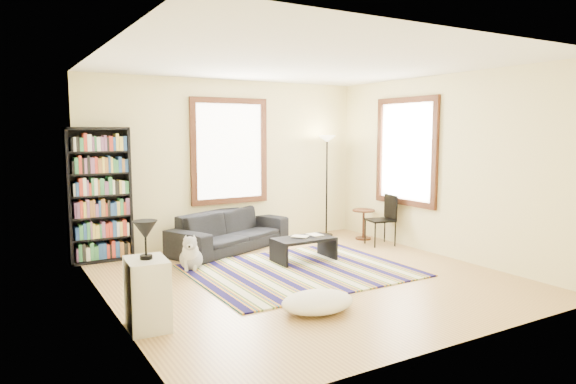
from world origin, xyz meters
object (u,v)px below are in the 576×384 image
sofa (230,230)px  folding_chair (380,220)px  bookshelf (99,195)px  coffee_table (304,250)px  dog (191,252)px  side_table (363,224)px  white_cabinet (147,294)px  floor_cushion (318,302)px  floor_lamp (327,186)px

sofa → folding_chair: size_ratio=2.50×
bookshelf → coffee_table: size_ratio=2.22×
sofa → dog: 1.31m
bookshelf → folding_chair: bookshelf is taller
sofa → dog: (-0.99, -0.86, -0.06)m
side_table → white_cabinet: white_cabinet is taller
coffee_table → floor_cushion: coffee_table is taller
sofa → folding_chair: 2.55m
floor_cushion → dog: (-0.59, 2.32, 0.15)m
bookshelf → side_table: bookshelf is taller
floor_lamp → white_cabinet: (-4.10, -2.83, -0.58)m
sofa → side_table: 2.45m
coffee_table → floor_lamp: size_ratio=0.48×
floor_cushion → floor_lamp: (2.39, 3.28, 0.83)m
coffee_table → floor_lamp: 2.10m
bookshelf → white_cabinet: size_ratio=2.86×
side_table → floor_cushion: bearing=-136.1°
coffee_table → folding_chair: size_ratio=1.05×
coffee_table → bookshelf: bearing=149.0°
side_table → folding_chair: size_ratio=0.63×
white_cabinet → dog: size_ratio=1.39×
side_table → dog: size_ratio=1.07×
sofa → bookshelf: bookshelf is taller
floor_lamp → white_cabinet: floor_lamp is taller
floor_cushion → floor_lamp: size_ratio=0.45×
coffee_table → side_table: 1.95m
floor_lamp → sofa: bearing=-177.1°
floor_lamp → dog: bearing=-162.1°
side_table → white_cabinet: size_ratio=0.77×
sofa → coffee_table: size_ratio=2.39×
floor_lamp → dog: (-2.98, -0.96, -0.68)m
side_table → folding_chair: bearing=-95.6°
coffee_table → side_table: (1.78, 0.80, 0.09)m
coffee_table → floor_cushion: (-1.01, -1.89, -0.08)m
dog → white_cabinet: bearing=-97.6°
white_cabinet → floor_lamp: bearing=39.2°
side_table → folding_chair: 0.54m
bookshelf → floor_cushion: (1.59, -3.45, -0.90)m
floor_cushion → folding_chair: folding_chair is taller
folding_chair → sofa: bearing=168.9°
sofa → floor_lamp: 2.09m
floor_cushion → folding_chair: (2.74, 2.18, 0.33)m
bookshelf → dog: size_ratio=3.98×
floor_cushion → folding_chair: 3.51m
folding_chair → bookshelf: bearing=175.6°
sofa → side_table: bearing=-35.4°
folding_chair → dog: (-3.33, 0.14, -0.18)m
floor_lamp → bookshelf: bearing=177.6°
sofa → white_cabinet: (-2.10, -2.73, 0.04)m
dog → floor_cushion: bearing=-52.2°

